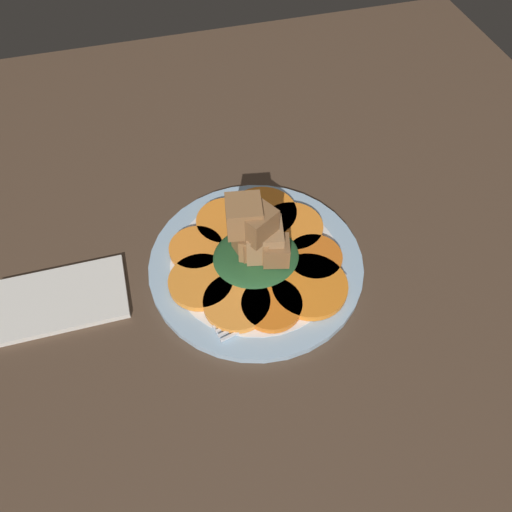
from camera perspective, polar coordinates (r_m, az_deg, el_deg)
The scene contains 14 objects.
table_slab at distance 66.60cm, azimuth 0.00°, elevation -1.61°, with size 120.00×120.00×2.00cm, color #4C3828.
plate at distance 65.37cm, azimuth 0.00°, elevation -0.84°, with size 27.97×27.97×1.05cm.
carrot_slice_0 at distance 60.83cm, azimuth -2.22°, elevation -5.29°, with size 8.23×8.23×0.93cm, color orange.
carrot_slice_1 at distance 60.57cm, azimuth 1.44°, elevation -5.65°, with size 7.44×7.44×0.93cm, color orange.
carrot_slice_2 at distance 62.42cm, azimuth 6.13°, elevation -3.43°, with size 9.53×9.53×0.93cm, color orange.
carrot_slice_3 at distance 65.05cm, azimuth 6.68°, elevation -0.20°, with size 7.25×7.25×0.93cm, color orange.
carrot_slice_4 at distance 68.03cm, azimuth 4.12°, elevation 3.30°, with size 8.47×8.47×0.93cm, color orange.
carrot_slice_5 at distance 69.54cm, azimuth 0.77°, elevation 4.91°, with size 9.48×9.48×0.93cm, color orange.
carrot_slice_6 at distance 68.63cm, azimuth -3.41°, elevation 3.94°, with size 8.25×8.25×0.93cm, color orange.
carrot_slice_7 at distance 65.99cm, azimuth -6.86°, elevation 0.85°, with size 7.11×7.11×0.93cm, color orange.
carrot_slice_8 at distance 62.81cm, azimuth -6.31°, elevation -2.93°, with size 8.18×8.18×0.93cm, color orange.
center_pile at distance 61.99cm, azimuth 0.01°, elevation 1.55°, with size 11.22×10.09×10.12cm.
fork at distance 61.03cm, azimuth 2.76°, elevation -5.50°, with size 18.00×5.85×0.40cm.
napkin at distance 66.93cm, azimuth -21.23°, elevation -4.57°, with size 15.72×9.43×0.80cm.
Camera 1 is at (-10.21, -37.32, 55.21)cm, focal length 35.00 mm.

